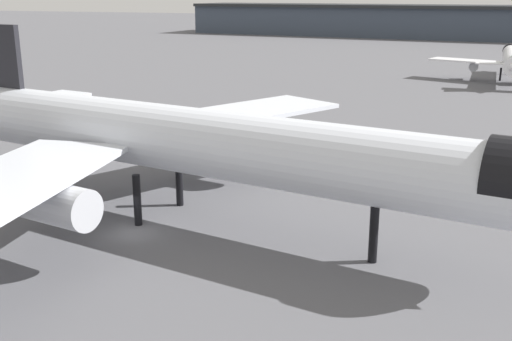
% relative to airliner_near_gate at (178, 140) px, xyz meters
% --- Properties ---
extents(ground, '(900.00, 900.00, 0.00)m').
position_rel_airliner_near_gate_xyz_m(ground, '(-2.02, -3.95, -6.52)').
color(ground, '#56565B').
extents(airliner_near_gate, '(55.52, 50.22, 14.81)m').
position_rel_airliner_near_gate_xyz_m(airliner_near_gate, '(0.00, 0.00, 0.00)').
color(airliner_near_gate, silver).
rests_on(airliner_near_gate, ground).
extents(airliner_far_taxiway, '(32.66, 35.67, 9.85)m').
position_rel_airliner_near_gate_xyz_m(airliner_far_taxiway, '(24.85, 96.34, -2.18)').
color(airliner_far_taxiway, white).
rests_on(airliner_far_taxiway, ground).
extents(terminal_building, '(229.86, 44.88, 23.37)m').
position_rel_airliner_near_gate_xyz_m(terminal_building, '(11.74, 215.29, 0.02)').
color(terminal_building, '#3D4756').
rests_on(terminal_building, ground).
extents(traffic_cone_near_nose, '(0.45, 0.45, 0.56)m').
position_rel_airliner_near_gate_xyz_m(traffic_cone_near_nose, '(14.27, 31.30, -6.24)').
color(traffic_cone_near_nose, '#F2600C').
rests_on(traffic_cone_near_nose, ground).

